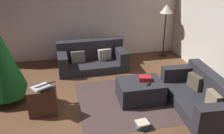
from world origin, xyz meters
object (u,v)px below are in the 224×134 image
at_px(couch_left, 92,58).
at_px(book_stack, 142,125).
at_px(ottoman, 140,91).
at_px(laptop, 42,86).
at_px(couch_right, 201,96).
at_px(side_table, 43,100).
at_px(corner_lamp, 166,13).
at_px(gift_box, 145,78).
at_px(christmas_tree, 1,61).
at_px(tv_remote, 149,84).

distance_m(couch_left, book_stack, 2.83).
relative_size(ottoman, laptop, 1.76).
bearing_deg(book_stack, couch_right, 16.48).
bearing_deg(book_stack, side_table, 153.19).
bearing_deg(couch_left, book_stack, 98.97).
bearing_deg(ottoman, corner_lamp, 57.41).
xyz_separation_m(gift_box, laptop, (-2.04, -0.14, 0.12)).
bearing_deg(book_stack, corner_lamp, 62.05).
xyz_separation_m(couch_right, book_stack, (-1.34, -0.40, -0.20)).
bearing_deg(ottoman, christmas_tree, 168.76).
bearing_deg(gift_box, tv_remote, -79.12).
xyz_separation_m(couch_left, laptop, (-1.16, -1.95, 0.31)).
height_order(gift_box, side_table, side_table).
height_order(couch_right, gift_box, couch_right).
bearing_deg(corner_lamp, christmas_tree, -157.30).
xyz_separation_m(gift_box, corner_lamp, (1.36, 2.25, 0.85)).
height_order(couch_left, tv_remote, couch_left).
distance_m(christmas_tree, corner_lamp, 4.55).
xyz_separation_m(tv_remote, corner_lamp, (1.33, 2.42, 0.88)).
xyz_separation_m(couch_right, ottoman, (-1.10, 0.53, -0.05)).
relative_size(laptop, corner_lamp, 0.33).
bearing_deg(tv_remote, couch_right, 5.60).
relative_size(couch_left, book_stack, 7.35).
bearing_deg(christmas_tree, gift_box, -10.06).
height_order(tv_remote, laptop, laptop).
xyz_separation_m(couch_right, tv_remote, (-0.96, 0.40, 0.17)).
bearing_deg(couch_right, laptop, 84.70).
distance_m(couch_right, ottoman, 1.22).
bearing_deg(corner_lamp, ottoman, -122.59).
xyz_separation_m(ottoman, laptop, (-1.94, -0.11, 0.38)).
bearing_deg(gift_box, ottoman, -159.19).
height_order(laptop, corner_lamp, corner_lamp).
bearing_deg(couch_left, laptop, 57.35).
bearing_deg(side_table, gift_box, 2.47).
relative_size(ottoman, side_table, 1.69).
bearing_deg(laptop, tv_remote, -0.64).
bearing_deg(corner_lamp, laptop, -144.84).
distance_m(ottoman, side_table, 1.97).
bearing_deg(couch_right, gift_box, 62.89).
bearing_deg(couch_left, christmas_tree, 31.99).
xyz_separation_m(ottoman, corner_lamp, (1.46, 2.29, 1.11)).
bearing_deg(gift_box, side_table, -177.53).
relative_size(couch_left, side_table, 3.40).
height_order(couch_right, tv_remote, couch_right).
distance_m(christmas_tree, side_table, 1.14).
relative_size(tv_remote, book_stack, 0.64).
distance_m(couch_left, laptop, 2.29).
xyz_separation_m(gift_box, christmas_tree, (-2.82, 0.50, 0.43)).
bearing_deg(corner_lamp, couch_left, -168.86).
distance_m(ottoman, christmas_tree, 2.85).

